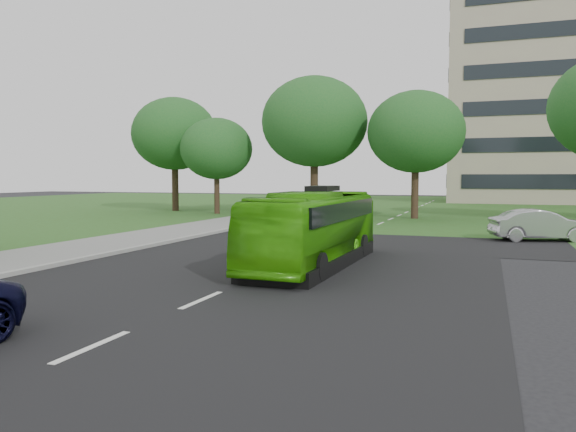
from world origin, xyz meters
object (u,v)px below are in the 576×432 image
(tree_park_c, at_px, (416,132))
(sedan, at_px, (541,225))
(tree_park_f, at_px, (175,134))
(tree_park_a, at_px, (217,149))
(tree_park_b, at_px, (314,122))
(bus, at_px, (315,229))

(tree_park_c, xyz_separation_m, sedan, (7.34, -12.27, -5.46))
(tree_park_f, bearing_deg, sedan, -27.05)
(tree_park_c, distance_m, sedan, 15.31)
(tree_park_a, xyz_separation_m, tree_park_b, (8.08, 0.70, 1.96))
(sedan, bearing_deg, tree_park_c, 14.99)
(tree_park_a, bearing_deg, bus, -56.23)
(tree_park_b, height_order, tree_park_f, tree_park_b)
(tree_park_a, distance_m, tree_park_f, 5.83)
(tree_park_f, bearing_deg, tree_park_a, -22.76)
(tree_park_a, relative_size, tree_park_f, 0.78)
(bus, bearing_deg, sedan, 54.43)
(tree_park_c, bearing_deg, sedan, -59.10)
(tree_park_a, relative_size, tree_park_b, 0.72)
(tree_park_a, height_order, sedan, tree_park_a)
(tree_park_f, height_order, bus, tree_park_f)
(bus, distance_m, sedan, 13.24)
(tree_park_c, bearing_deg, tree_park_b, 174.43)
(tree_park_a, height_order, bus, tree_park_a)
(tree_park_b, xyz_separation_m, sedan, (15.14, -13.03, -6.50))
(tree_park_a, bearing_deg, tree_park_b, 4.94)
(tree_park_b, distance_m, bus, 25.47)
(tree_park_f, bearing_deg, tree_park_b, -6.37)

